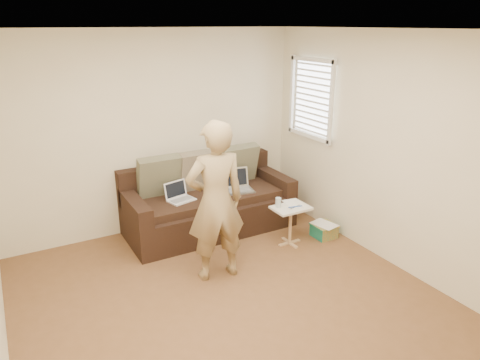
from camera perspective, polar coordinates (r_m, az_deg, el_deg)
The scene contains 18 objects.
floor at distance 4.52m, azimuth -0.17°, elevation -16.35°, with size 4.50×4.50×0.00m, color brown.
ceiling at distance 3.67m, azimuth -0.21°, elevation 18.72°, with size 4.50×4.50×0.00m, color white.
wall_back at distance 5.89m, azimuth -10.95°, elevation 5.91°, with size 4.00×4.00×0.00m, color beige.
wall_front at distance 2.43m, azimuth 27.88°, elevation -16.82°, with size 4.00×4.00×0.00m, color beige.
wall_right at distance 5.14m, azimuth 19.73°, elevation 3.11°, with size 4.50×4.50×0.00m, color beige.
window_blinds at distance 6.08m, azimuth 9.18°, elevation 10.27°, with size 0.12×0.88×1.08m, color white, non-canonical shape.
sofa at distance 5.93m, azimuth -3.94°, elevation -2.58°, with size 2.20×0.95×0.85m, color black, non-canonical shape.
pillow_left at distance 5.79m, azimuth -10.36°, elevation 0.45°, with size 0.55×0.14×0.55m, color #555740, non-canonical shape.
pillow_mid at distance 5.96m, azimuth -5.29°, elevation 1.23°, with size 0.55×0.14×0.55m, color brown, non-canonical shape.
pillow_right at distance 6.21m, azimuth -0.23°, elevation 2.08°, with size 0.55×0.14×0.55m, color #555740, non-canonical shape.
laptop_silver at distance 5.96m, azimuth -0.23°, elevation -1.45°, with size 0.40×0.29×0.27m, color #B7BABC, non-canonical shape.
laptop_white at distance 5.69m, azimuth -7.49°, elevation -2.65°, with size 0.32×0.23×0.23m, color white, non-canonical shape.
person at distance 4.67m, azimuth -3.14°, elevation -2.80°, with size 0.64×0.43×1.76m, color #978952.
side_table at distance 5.64m, azimuth 6.45°, elevation -5.80°, with size 0.46×0.32×0.50m, color silver, non-canonical shape.
drinking_glass at distance 5.50m, azimuth 4.92°, elevation -2.88°, with size 0.07×0.07×0.12m, color silver, non-canonical shape.
scissors at distance 5.52m, azimuth 7.09°, elevation -3.43°, with size 0.18×0.10×0.02m, color silver, non-canonical shape.
paper_on_table at distance 5.64m, azimuth 6.96°, elevation -3.00°, with size 0.21×0.30×0.00m, color white, non-canonical shape.
striped_box at distance 5.94m, azimuth 10.71°, elevation -6.36°, with size 0.29×0.29×0.18m, color orange, non-canonical shape.
Camera 1 is at (-1.78, -3.20, 2.65)m, focal length 33.29 mm.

